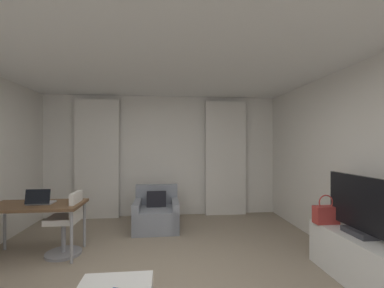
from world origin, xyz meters
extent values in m
cube|color=silver|center=(0.00, 3.03, 1.30)|extent=(5.12, 0.06, 2.60)
cube|color=white|center=(0.00, 0.00, 2.63)|extent=(5.12, 6.12, 0.06)
cube|color=silver|center=(-1.38, 2.90, 1.25)|extent=(0.90, 0.06, 2.50)
cube|color=silver|center=(1.38, 2.90, 1.25)|extent=(0.90, 0.06, 2.50)
cube|color=gray|center=(-0.11, 2.08, 0.19)|extent=(0.81, 0.82, 0.39)
cube|color=gray|center=(-0.12, 2.42, 0.58)|extent=(0.80, 0.15, 0.37)
cube|color=gray|center=(0.23, 2.09, 0.26)|extent=(0.13, 0.81, 0.53)
cube|color=gray|center=(-0.45, 2.08, 0.26)|extent=(0.13, 0.81, 0.53)
cube|color=black|center=(-0.11, 2.20, 0.49)|extent=(0.36, 0.21, 0.37)
cube|color=brown|center=(-1.73, 1.12, 0.70)|extent=(1.23, 0.64, 0.04)
cylinder|color=#99999E|center=(-2.30, 1.39, 0.34)|extent=(0.04, 0.04, 0.68)
cylinder|color=#99999E|center=(-1.17, 1.39, 0.34)|extent=(0.04, 0.04, 0.68)
cylinder|color=#99999E|center=(-1.17, 0.85, 0.34)|extent=(0.04, 0.04, 0.68)
cylinder|color=gray|center=(-1.37, 1.13, 0.23)|extent=(0.06, 0.06, 0.46)
cylinder|color=gray|center=(-1.37, 1.13, 0.02)|extent=(0.48, 0.48, 0.04)
cube|color=silver|center=(-1.37, 1.13, 0.50)|extent=(0.41, 0.41, 0.08)
cube|color=silver|center=(-1.20, 1.13, 0.71)|extent=(0.07, 0.36, 0.34)
cube|color=#ADADB2|center=(-1.68, 1.15, 0.73)|extent=(0.32, 0.22, 0.02)
cube|color=black|center=(-1.68, 1.04, 0.84)|extent=(0.32, 0.05, 0.20)
cube|color=white|center=(2.21, -0.01, 0.27)|extent=(0.45, 1.28, 0.54)
cube|color=#333338|center=(2.21, 0.02, 0.57)|extent=(0.20, 0.36, 0.06)
cube|color=black|center=(2.21, 0.02, 0.90)|extent=(0.04, 0.95, 0.61)
cube|color=#B73833|center=(2.11, 0.46, 0.65)|extent=(0.30, 0.14, 0.22)
torus|color=#B73833|center=(2.11, 0.46, 0.81)|extent=(0.20, 0.02, 0.20)
camera|label=1|loc=(0.06, -2.64, 1.56)|focal=23.97mm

